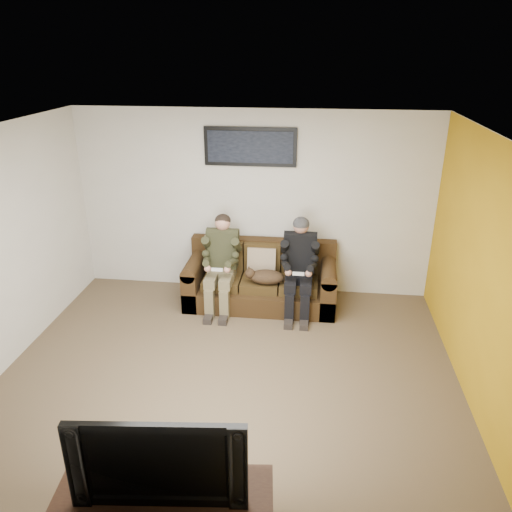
# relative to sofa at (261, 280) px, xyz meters

# --- Properties ---
(floor) EXTENTS (5.00, 5.00, 0.00)m
(floor) POSITION_rel_sofa_xyz_m (-0.16, -1.82, -0.32)
(floor) COLOR brown
(floor) RESTS_ON ground
(ceiling) EXTENTS (5.00, 5.00, 0.00)m
(ceiling) POSITION_rel_sofa_xyz_m (-0.16, -1.82, 2.28)
(ceiling) COLOR silver
(ceiling) RESTS_ON ground
(wall_back) EXTENTS (5.00, 0.00, 5.00)m
(wall_back) POSITION_rel_sofa_xyz_m (-0.16, 0.43, 0.98)
(wall_back) COLOR beige
(wall_back) RESTS_ON ground
(wall_front) EXTENTS (5.00, 0.00, 5.00)m
(wall_front) POSITION_rel_sofa_xyz_m (-0.16, -4.07, 0.98)
(wall_front) COLOR beige
(wall_front) RESTS_ON ground
(wall_right) EXTENTS (0.00, 4.50, 4.50)m
(wall_right) POSITION_rel_sofa_xyz_m (2.34, -1.82, 0.98)
(wall_right) COLOR beige
(wall_right) RESTS_ON ground
(accent_wall_right) EXTENTS (0.00, 4.50, 4.50)m
(accent_wall_right) POSITION_rel_sofa_xyz_m (2.33, -1.82, 0.98)
(accent_wall_right) COLOR #C18F13
(accent_wall_right) RESTS_ON ground
(sofa) EXTENTS (2.05, 0.88, 0.84)m
(sofa) POSITION_rel_sofa_xyz_m (0.00, 0.00, 0.00)
(sofa) COLOR #35220F
(sofa) RESTS_ON ground
(throw_pillow) EXTENTS (0.39, 0.19, 0.39)m
(throw_pillow) POSITION_rel_sofa_xyz_m (-0.00, 0.04, 0.28)
(throw_pillow) COLOR tan
(throw_pillow) RESTS_ON sofa
(throw_blanket) EXTENTS (0.42, 0.20, 0.07)m
(throw_blanket) POSITION_rel_sofa_xyz_m (-0.62, 0.26, 0.52)
(throw_blanket) COLOR #C6B992
(throw_blanket) RESTS_ON sofa
(person_left) EXTENTS (0.51, 0.87, 1.27)m
(person_left) POSITION_rel_sofa_xyz_m (-0.53, -0.17, 0.39)
(person_left) COLOR brown
(person_left) RESTS_ON sofa
(person_right) EXTENTS (0.51, 0.86, 1.27)m
(person_right) POSITION_rel_sofa_xyz_m (0.53, -0.17, 0.39)
(person_right) COLOR black
(person_right) RESTS_ON sofa
(cat) EXTENTS (0.66, 0.26, 0.24)m
(cat) POSITION_rel_sofa_xyz_m (0.08, -0.28, 0.19)
(cat) COLOR #47301C
(cat) RESTS_ON sofa
(framed_poster) EXTENTS (1.25, 0.05, 0.52)m
(framed_poster) POSITION_rel_sofa_xyz_m (-0.20, 0.39, 1.78)
(framed_poster) COLOR black
(framed_poster) RESTS_ON wall_back
(television) EXTENTS (1.20, 0.27, 0.68)m
(television) POSITION_rel_sofa_xyz_m (-0.27, -3.77, 0.50)
(television) COLOR black
(television) RESTS_ON tv_stand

